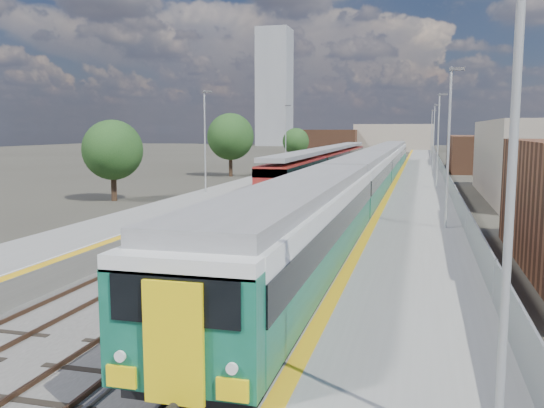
% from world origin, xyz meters
% --- Properties ---
extents(ground, '(320.00, 320.00, 0.00)m').
position_xyz_m(ground, '(0.00, 50.00, 0.00)').
color(ground, '#47443A').
rests_on(ground, ground).
extents(ballast_bed, '(10.50, 155.00, 0.06)m').
position_xyz_m(ballast_bed, '(-2.25, 52.50, 0.03)').
color(ballast_bed, '#565451').
rests_on(ballast_bed, ground).
extents(tracks, '(8.96, 160.00, 0.17)m').
position_xyz_m(tracks, '(-1.65, 54.18, 0.11)').
color(tracks, '#4C3323').
rests_on(tracks, ground).
extents(platform_right, '(4.70, 155.00, 8.52)m').
position_xyz_m(platform_right, '(5.28, 52.49, 0.54)').
color(platform_right, slate).
rests_on(platform_right, ground).
extents(platform_left, '(4.30, 155.00, 8.52)m').
position_xyz_m(platform_left, '(-9.05, 52.49, 0.52)').
color(platform_left, slate).
rests_on(platform_left, ground).
extents(buildings, '(72.00, 185.50, 40.00)m').
position_xyz_m(buildings, '(-18.12, 138.60, 10.70)').
color(buildings, brown).
rests_on(buildings, ground).
extents(green_train, '(2.95, 81.98, 3.24)m').
position_xyz_m(green_train, '(1.50, 43.45, 2.28)').
color(green_train, black).
rests_on(green_train, ground).
extents(red_train, '(2.72, 55.16, 3.43)m').
position_xyz_m(red_train, '(-5.50, 62.50, 2.03)').
color(red_train, black).
rests_on(red_train, ground).
extents(tree_a, '(4.75, 4.75, 6.43)m').
position_xyz_m(tree_a, '(-18.25, 34.69, 4.05)').
color(tree_a, '#382619').
rests_on(tree_a, ground).
extents(tree_b, '(5.62, 5.62, 7.62)m').
position_xyz_m(tree_b, '(-17.03, 59.97, 4.80)').
color(tree_b, '#382619').
rests_on(tree_b, ground).
extents(tree_c, '(4.36, 4.36, 5.91)m').
position_xyz_m(tree_c, '(-14.79, 86.62, 3.71)').
color(tree_c, '#382619').
rests_on(tree_c, ground).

